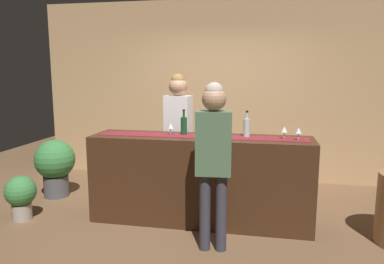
% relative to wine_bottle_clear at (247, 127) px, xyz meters
% --- Properties ---
extents(ground_plane, '(10.00, 10.00, 0.00)m').
position_rel_wine_bottle_clear_xyz_m(ground_plane, '(-0.52, -0.07, -1.14)').
color(ground_plane, brown).
extents(back_wall, '(6.00, 0.12, 2.90)m').
position_rel_wine_bottle_clear_xyz_m(back_wall, '(-0.52, 1.83, 0.31)').
color(back_wall, tan).
rests_on(back_wall, ground).
extents(bar_counter, '(2.55, 0.60, 1.02)m').
position_rel_wine_bottle_clear_xyz_m(bar_counter, '(-0.52, -0.07, -0.62)').
color(bar_counter, '#3D2314').
rests_on(bar_counter, ground).
extents(counter_runner_cloth, '(2.43, 0.28, 0.01)m').
position_rel_wine_bottle_clear_xyz_m(counter_runner_cloth, '(-0.52, -0.07, -0.11)').
color(counter_runner_cloth, maroon).
rests_on(counter_runner_cloth, bar_counter).
extents(wine_bottle_clear, '(0.07, 0.07, 0.30)m').
position_rel_wine_bottle_clear_xyz_m(wine_bottle_clear, '(0.00, 0.00, 0.00)').
color(wine_bottle_clear, '#B2C6C1').
rests_on(wine_bottle_clear, bar_counter).
extents(wine_bottle_green, '(0.07, 0.07, 0.30)m').
position_rel_wine_bottle_clear_xyz_m(wine_bottle_green, '(-0.73, 0.00, 0.00)').
color(wine_bottle_green, '#194723').
rests_on(wine_bottle_green, bar_counter).
extents(wine_glass_near_customer, '(0.07, 0.07, 0.14)m').
position_rel_wine_bottle_clear_xyz_m(wine_glass_near_customer, '(0.41, -0.06, -0.01)').
color(wine_glass_near_customer, silver).
rests_on(wine_glass_near_customer, bar_counter).
extents(wine_glass_mid_counter, '(0.07, 0.07, 0.14)m').
position_rel_wine_bottle_clear_xyz_m(wine_glass_mid_counter, '(-0.88, -0.04, -0.01)').
color(wine_glass_mid_counter, silver).
rests_on(wine_glass_mid_counter, bar_counter).
extents(wine_glass_far_end, '(0.07, 0.07, 0.14)m').
position_rel_wine_bottle_clear_xyz_m(wine_glass_far_end, '(0.56, -0.11, -0.01)').
color(wine_glass_far_end, silver).
rests_on(wine_glass_far_end, bar_counter).
extents(bartender, '(0.37, 0.25, 1.73)m').
position_rel_wine_bottle_clear_xyz_m(bartender, '(-0.92, 0.51, -0.06)').
color(bartender, '#26262B').
rests_on(bartender, ground).
extents(customer_sipping, '(0.35, 0.23, 1.66)m').
position_rel_wine_bottle_clear_xyz_m(customer_sipping, '(-0.27, -0.75, -0.11)').
color(customer_sipping, '#33333D').
rests_on(customer_sipping, ground).
extents(potted_plant_tall, '(0.56, 0.56, 0.82)m').
position_rel_wine_bottle_clear_xyz_m(potted_plant_tall, '(-2.69, 0.41, -0.66)').
color(potted_plant_tall, '#4C4C51').
rests_on(potted_plant_tall, ground).
extents(potted_plant_small, '(0.37, 0.37, 0.54)m').
position_rel_wine_bottle_clear_xyz_m(potted_plant_small, '(-2.63, -0.44, -0.83)').
color(potted_plant_small, '#9E9389').
rests_on(potted_plant_small, ground).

